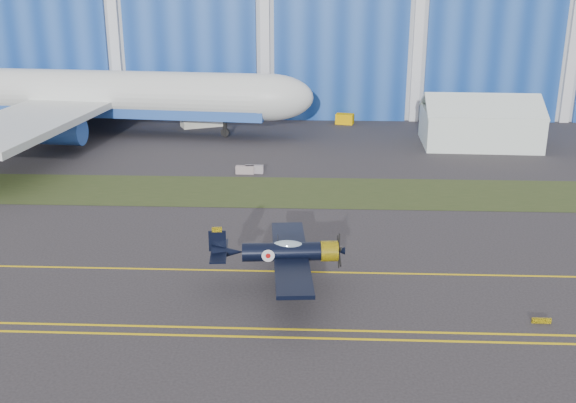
{
  "coord_description": "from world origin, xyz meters",
  "views": [
    {
      "loc": [
        7.73,
        -50.29,
        20.89
      ],
      "look_at": [
        5.45,
        1.34,
        3.31
      ],
      "focal_mm": 42.0,
      "sensor_mm": 36.0,
      "label": 1
    }
  ],
  "objects_px": {
    "tent": "(480,119)",
    "tug": "(345,119)",
    "jetliner": "(82,43)",
    "shipping_container": "(203,117)",
    "warbird": "(282,252)"
  },
  "relations": [
    {
      "from": "shipping_container",
      "to": "jetliner",
      "type": "bearing_deg",
      "value": 171.7
    },
    {
      "from": "warbird",
      "to": "tug",
      "type": "height_order",
      "value": "warbird"
    },
    {
      "from": "jetliner",
      "to": "tent",
      "type": "height_order",
      "value": "jetliner"
    },
    {
      "from": "shipping_container",
      "to": "tug",
      "type": "bearing_deg",
      "value": -17.78
    },
    {
      "from": "tent",
      "to": "tug",
      "type": "xyz_separation_m",
      "value": [
        -16.67,
        11.73,
        -2.6
      ]
    },
    {
      "from": "shipping_container",
      "to": "tug",
      "type": "distance_m",
      "value": 20.49
    },
    {
      "from": "warbird",
      "to": "jetliner",
      "type": "height_order",
      "value": "jetliner"
    },
    {
      "from": "jetliner",
      "to": "shipping_container",
      "type": "height_order",
      "value": "jetliner"
    },
    {
      "from": "jetliner",
      "to": "tug",
      "type": "bearing_deg",
      "value": 16.89
    },
    {
      "from": "tent",
      "to": "tug",
      "type": "distance_m",
      "value": 20.55
    },
    {
      "from": "tent",
      "to": "shipping_container",
      "type": "bearing_deg",
      "value": 168.04
    },
    {
      "from": "tent",
      "to": "shipping_container",
      "type": "height_order",
      "value": "tent"
    },
    {
      "from": "jetliner",
      "to": "shipping_container",
      "type": "relative_size",
      "value": 12.07
    },
    {
      "from": "jetliner",
      "to": "shipping_container",
      "type": "xyz_separation_m",
      "value": [
        15.07,
        4.43,
        -10.74
      ]
    },
    {
      "from": "jetliner",
      "to": "tent",
      "type": "distance_m",
      "value": 53.02
    }
  ]
}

